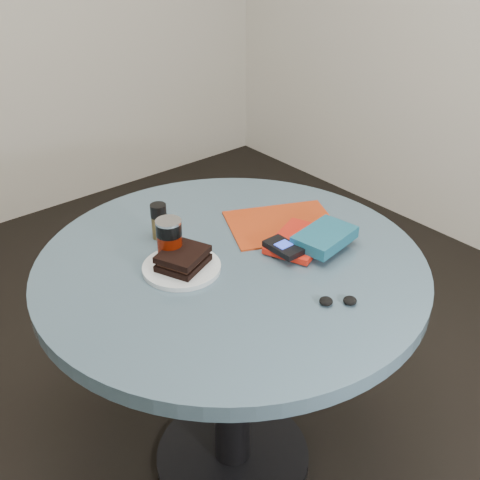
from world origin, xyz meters
TOP-DOWN VIEW (x-y plane):
  - ground at (0.00, 0.00)m, footprint 4.00×4.00m
  - table at (0.00, 0.00)m, footprint 1.00×1.00m
  - plate at (-0.12, 0.05)m, footprint 0.22×0.22m
  - sandwich at (-0.12, 0.04)m, footprint 0.15×0.14m
  - soda_can at (-0.12, 0.09)m, footprint 0.07×0.07m
  - pepper_grinder at (-0.07, 0.22)m, footprint 0.06×0.06m
  - magazine at (0.23, 0.05)m, footprint 0.36×0.33m
  - red_book at (0.19, -0.06)m, footprint 0.22×0.19m
  - novel at (0.22, -0.11)m, footprint 0.18×0.13m
  - mp3_player at (0.11, -0.07)m, footprint 0.06×0.10m
  - headphones at (0.07, -0.30)m, footprint 0.09×0.08m

SIDE VIEW (x-z plane):
  - ground at x=0.00m, z-range 0.00..0.00m
  - table at x=0.00m, z-range 0.21..0.96m
  - magazine at x=0.23m, z-range 0.75..0.76m
  - plate at x=-0.12m, z-range 0.75..0.76m
  - headphones at x=0.07m, z-range 0.75..0.77m
  - red_book at x=0.19m, z-range 0.76..0.77m
  - mp3_player at x=0.11m, z-range 0.77..0.79m
  - sandwich at x=-0.12m, z-range 0.76..0.80m
  - novel at x=0.22m, z-range 0.77..0.80m
  - pepper_grinder at x=-0.07m, z-range 0.75..0.85m
  - soda_can at x=-0.12m, z-range 0.75..0.87m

